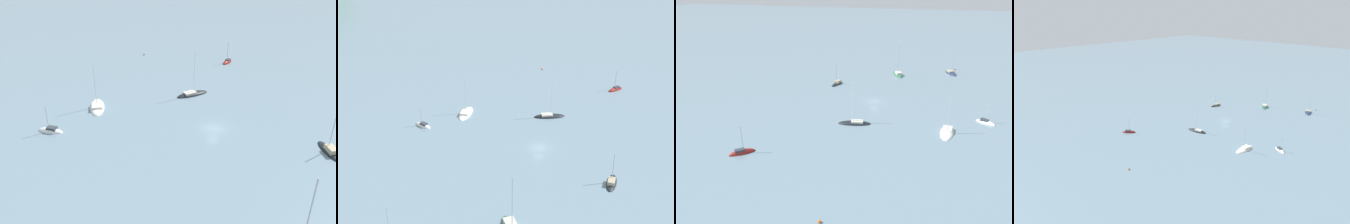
# 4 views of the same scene
# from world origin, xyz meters

# --- Properties ---
(ground_plane) EXTENTS (600.00, 600.00, 0.00)m
(ground_plane) POSITION_xyz_m (0.00, 0.00, 0.00)
(ground_plane) COLOR slate
(sailboat_0) EXTENTS (8.33, 5.54, 9.43)m
(sailboat_0) POSITION_xyz_m (-37.35, 23.14, 0.10)
(sailboat_0) COLOR #232D4C
(sailboat_0) RESTS_ON ground_plane
(sailboat_1) EXTENTS (4.17, 8.65, 11.59)m
(sailboat_1) POSITION_xyz_m (16.88, -2.04, 0.08)
(sailboat_1) COLOR black
(sailboat_1) RESTS_ON ground_plane
(sailboat_2) EXTENTS (4.05, 5.18, 6.04)m
(sailboat_2) POSITION_xyz_m (8.07, 29.99, 0.08)
(sailboat_2) COLOR white
(sailboat_2) RESTS_ON ground_plane
(sailboat_3) EXTENTS (6.94, 3.43, 7.29)m
(sailboat_3) POSITION_xyz_m (-13.40, -15.35, 0.15)
(sailboat_3) COLOR black
(sailboat_3) RESTS_ON ground_plane
(sailboat_4) EXTENTS (8.53, 5.75, 12.07)m
(sailboat_4) POSITION_xyz_m (-29.93, 3.82, 0.13)
(sailboat_4) COLOR #2D6647
(sailboat_4) RESTS_ON ground_plane
(sailboat_5) EXTENTS (4.86, 5.23, 7.10)m
(sailboat_5) POSITION_xyz_m (37.48, -21.61, 0.08)
(sailboat_5) COLOR maroon
(sailboat_5) RESTS_ON ground_plane
(sailboat_6) EXTENTS (9.08, 3.98, 10.25)m
(sailboat_6) POSITION_xyz_m (16.33, 20.37, 0.09)
(sailboat_6) COLOR white
(sailboat_6) RESTS_ON ground_plane
(mooring_buoy_0) EXTENTS (0.50, 0.50, 0.50)m
(mooring_buoy_0) POSITION_xyz_m (-43.38, 24.86, 0.25)
(mooring_buoy_0) COLOR red
(mooring_buoy_0) RESTS_ON ground_plane
(mooring_buoy_1) EXTENTS (0.52, 0.52, 0.52)m
(mooring_buoy_1) POSITION_xyz_m (53.28, 0.94, 0.26)
(mooring_buoy_1) COLOR orange
(mooring_buoy_1) RESTS_ON ground_plane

